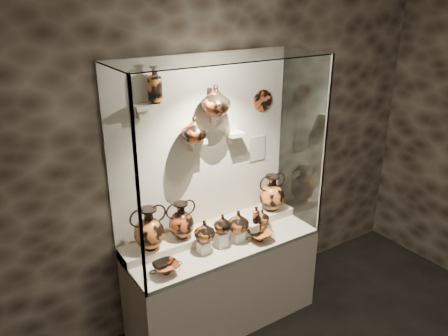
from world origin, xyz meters
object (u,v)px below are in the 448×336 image
Objects in this scene: amphora_right at (272,193)px; jug_b at (222,223)px; jug_c at (238,221)px; jug_e at (262,217)px; ovoid_vase_a at (194,129)px; amphora_mid at (181,220)px; lekythos_small at (256,214)px; lekythos_tall at (154,83)px; kylix_right at (260,235)px; ovoid_vase_b at (216,100)px; amphora_left at (149,228)px; kylix_left at (166,267)px; jug_a at (204,231)px.

amphora_right is 2.22× the size of jug_b.
jug_c is 1.43× the size of jug_e.
amphora_mid is at bearing -178.74° from ovoid_vase_a.
lekythos_small is 1.44m from lekythos_tall.
amphora_mid is 0.66m from lekythos_small.
amphora_mid reaches higher than jug_b.
jug_b is at bearing 166.11° from lekythos_small.
jug_c is (0.15, -0.01, -0.02)m from jug_b.
jug_b is at bearing 168.17° from kylix_right.
kylix_right is 1.28× the size of ovoid_vase_a.
lekythos_tall reaches higher than ovoid_vase_b.
ovoid_vase_b reaches higher than jug_c.
ovoid_vase_b is at bearing -16.28° from amphora_left.
amphora_mid is 2.03× the size of jug_b.
kylix_left is at bearing 163.70° from jug_e.
jug_b reaches higher than kylix_left.
amphora_left is 1.02× the size of amphora_right.
kylix_right is at bearing -18.56° from jug_a.
amphora_right is 0.33m from jug_e.
amphora_mid is at bearing 149.36° from lekythos_small.
jug_a is at bearing -41.18° from lekythos_tall.
amphora_left is 0.96m from kylix_right.
amphora_left is at bearing 147.39° from jug_e.
amphora_left is 2.01× the size of jug_a.
kylix_right is (0.49, -0.12, -0.14)m from jug_a.
jug_a is 1.07m from ovoid_vase_b.
lekythos_small is 0.68× the size of kylix_left.
lekythos_small is at bearing 15.16° from jug_b.
jug_c reaches higher than kylix_left.
amphora_right is 1.14m from ovoid_vase_b.
amphora_mid is at bearing 142.12° from jug_e.
ovoid_vase_b is (-0.08, 0.22, 1.02)m from jug_c.
kylix_right is at bearing -154.73° from jug_e.
jug_a reaches higher than kylix_left.
amphora_right reaches higher than amphora_mid.
amphora_left is 1.74× the size of ovoid_vase_a.
amphora_right is 0.51m from kylix_right.
amphora_right is at bearing 1.24° from lekythos_tall.
kylix_left is (-0.74, -0.09, -0.14)m from jug_c.
lekythos_small reaches higher than kylix_left.
jug_b is 0.82× the size of jug_c.
jug_b is 0.82m from ovoid_vase_a.
jug_a is (0.41, -0.18, -0.06)m from amphora_left.
jug_a is 1.25m from lekythos_tall.
ovoid_vase_a is at bearing 174.87° from amphora_right.
lekythos_small is at bearing 4.82° from kylix_left.
amphora_mid is 1.33× the size of ovoid_vase_b.
lekythos_tall is at bearing 173.66° from amphora_right.
ovoid_vase_a is (-0.80, 0.04, 0.74)m from amphora_right.
kylix_left is at bearing -172.99° from kylix_right.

